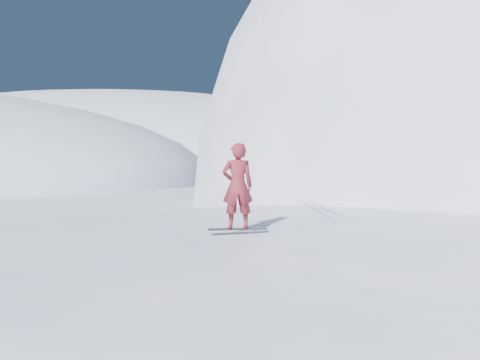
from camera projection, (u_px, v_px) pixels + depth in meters
The scene contains 7 objects.
ground at pixel (378, 342), 11.81m from camera, with size 400.00×400.00×0.00m, color white.
near_ridge at pixel (393, 304), 14.74m from camera, with size 36.00×28.00×4.80m, color white.
far_ridge_c at pixel (109, 170), 123.79m from camera, with size 140.00×90.00×36.00m, color white.
wind_bumps at pixel (340, 313), 13.95m from camera, with size 16.00×14.40×1.00m.
snowboard at pixel (238, 229), 12.43m from camera, with size 1.37×0.26×0.02m, color black.
snowboarder at pixel (238, 186), 12.38m from camera, with size 0.73×0.48×1.99m, color maroon.
board_tracks at pixel (322, 209), 16.81m from camera, with size 1.11×5.98×0.04m.
Camera 1 is at (-2.38, -11.76, 4.20)m, focal length 40.00 mm.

